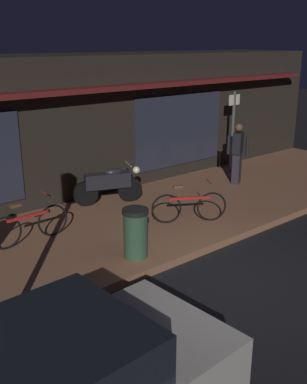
% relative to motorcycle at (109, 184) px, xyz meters
% --- Properties ---
extents(ground_plane, '(60.00, 60.00, 0.00)m').
position_rel_motorcycle_xyz_m(ground_plane, '(-0.27, -4.29, -0.65)').
color(ground_plane, black).
extents(sidewalk_slab, '(18.00, 4.00, 0.15)m').
position_rel_motorcycle_xyz_m(sidewalk_slab, '(-0.27, -1.29, -0.57)').
color(sidewalk_slab, brown).
rests_on(sidewalk_slab, ground_plane).
extents(storefront_building, '(18.00, 3.30, 3.60)m').
position_rel_motorcycle_xyz_m(storefront_building, '(-0.27, 2.10, 1.16)').
color(storefront_building, black).
rests_on(storefront_building, ground_plane).
extents(motorcycle, '(1.63, 0.82, 0.97)m').
position_rel_motorcycle_xyz_m(motorcycle, '(0.00, 0.00, 0.00)').
color(motorcycle, black).
rests_on(motorcycle, sidewalk_slab).
extents(bicycle_parked, '(1.66, 0.42, 0.91)m').
position_rel_motorcycle_xyz_m(bicycle_parked, '(-2.50, -0.90, -0.14)').
color(bicycle_parked, black).
rests_on(bicycle_parked, sidewalk_slab).
extents(bicycle_extra, '(1.44, 0.90, 0.91)m').
position_rel_motorcycle_xyz_m(bicycle_extra, '(0.64, -2.12, -0.14)').
color(bicycle_extra, black).
rests_on(bicycle_extra, sidewalk_slab).
extents(person_bystander, '(0.44, 0.59, 1.67)m').
position_rel_motorcycle_xyz_m(person_bystander, '(3.66, -0.87, 0.38)').
color(person_bystander, '#28232D').
rests_on(person_bystander, sidewalk_slab).
extents(sign_post, '(0.44, 0.09, 2.40)m').
position_rel_motorcycle_xyz_m(sign_post, '(4.48, 0.04, 0.86)').
color(sign_post, '#47474C').
rests_on(sign_post, sidewalk_slab).
extents(trash_bin, '(0.48, 0.48, 0.93)m').
position_rel_motorcycle_xyz_m(trash_bin, '(-1.30, -2.74, -0.03)').
color(trash_bin, '#2D4C33').
rests_on(trash_bin, sidewalk_slab).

